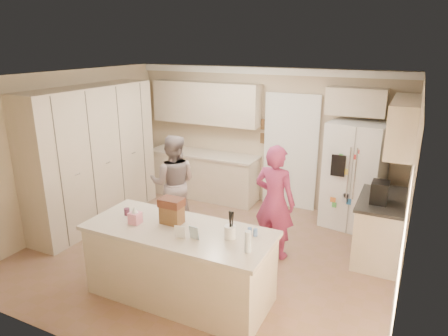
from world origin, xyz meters
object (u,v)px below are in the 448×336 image
at_px(tissue_box, 135,218).
at_px(teen_girl, 275,202).
at_px(refrigerator, 354,176).
at_px(dollhouse_body, 172,215).
at_px(coffee_maker, 380,192).
at_px(teen_boy, 173,183).
at_px(utensil_crock, 230,232).
at_px(island_base, 180,265).

distance_m(tissue_box, teen_girl, 2.01).
distance_m(refrigerator, dollhouse_body, 3.38).
bearing_deg(teen_girl, tissue_box, 57.99).
height_order(coffee_maker, teen_girl, teen_girl).
bearing_deg(teen_boy, refrigerator, -175.47).
xyz_separation_m(coffee_maker, dollhouse_body, (-2.20, -1.80, -0.03)).
relative_size(utensil_crock, tissue_box, 1.07).
relative_size(coffee_maker, teen_girl, 0.18).
height_order(refrigerator, teen_boy, refrigerator).
relative_size(refrigerator, island_base, 0.82).
bearing_deg(refrigerator, tissue_box, -114.61).
height_order(refrigerator, dollhouse_body, refrigerator).
bearing_deg(coffee_maker, teen_boy, -174.59).
height_order(island_base, teen_boy, teen_boy).
relative_size(tissue_box, dollhouse_body, 0.54).
bearing_deg(teen_girl, utensil_crock, 94.55).
xyz_separation_m(coffee_maker, teen_boy, (-3.15, -0.30, -0.26)).
relative_size(coffee_maker, dollhouse_body, 1.15).
bearing_deg(teen_girl, island_base, 71.09).
xyz_separation_m(coffee_maker, utensil_crock, (-1.40, -1.85, -0.07)).
xyz_separation_m(island_base, teen_girl, (0.70, 1.47, 0.40)).
distance_m(island_base, tissue_box, 0.79).
distance_m(coffee_maker, island_base, 2.87).
relative_size(coffee_maker, teen_boy, 0.19).
distance_m(island_base, utensil_crock, 0.86).
relative_size(island_base, teen_girl, 1.30).
bearing_deg(teen_boy, utensil_crock, 115.30).
height_order(dollhouse_body, teen_girl, teen_girl).
distance_m(island_base, teen_girl, 1.68).
height_order(island_base, utensil_crock, utensil_crock).
bearing_deg(teen_girl, coffee_maker, -156.01).
bearing_deg(utensil_crock, teen_girl, 88.15).
bearing_deg(island_base, coffee_maker, 42.83).
xyz_separation_m(refrigerator, teen_girl, (-0.87, -1.53, -0.06)).
bearing_deg(teen_boy, teen_girl, 152.69).
relative_size(coffee_maker, tissue_box, 2.14).
relative_size(dollhouse_body, teen_boy, 0.16).
bearing_deg(utensil_crock, island_base, -175.60).
distance_m(coffee_maker, dollhouse_body, 2.84).
distance_m(tissue_box, dollhouse_body, 0.45).
xyz_separation_m(coffee_maker, tissue_box, (-2.60, -2.00, -0.07)).
bearing_deg(refrigerator, teen_boy, -142.58).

